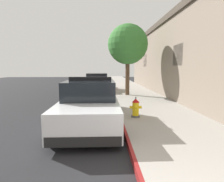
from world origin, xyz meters
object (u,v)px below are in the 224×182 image
object	(u,v)px
police_cruiser	(91,103)
parked_car_silver_ahead	(97,83)
fire_hydrant	(136,108)
street_tree	(128,45)

from	to	relation	value
police_cruiser	parked_car_silver_ahead	size ratio (longest dim) A/B	1.00
police_cruiser	parked_car_silver_ahead	bearing A→B (deg)	90.48
police_cruiser	fire_hydrant	world-z (taller)	police_cruiser
police_cruiser	fire_hydrant	distance (m)	1.69
police_cruiser	parked_car_silver_ahead	xyz separation A→B (m)	(-0.08, 9.14, -0.00)
parked_car_silver_ahead	street_tree	xyz separation A→B (m)	(2.15, -3.11, 2.79)
fire_hydrant	police_cruiser	bearing A→B (deg)	-172.17
parked_car_silver_ahead	street_tree	bearing A→B (deg)	-55.27
fire_hydrant	street_tree	bearing A→B (deg)	85.87
police_cruiser	street_tree	xyz separation A→B (m)	(2.08, 6.04, 2.78)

